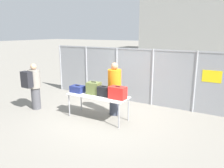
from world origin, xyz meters
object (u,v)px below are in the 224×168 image
at_px(utility_trailer, 164,80).
at_px(traveler_hooded, 33,85).
at_px(inspection_table, 98,97).
at_px(suitcase_black, 104,91).
at_px(suitcase_navy, 78,89).
at_px(suitcase_olive, 94,88).
at_px(security_worker_near, 114,88).
at_px(suitcase_red, 118,93).

bearing_deg(utility_trailer, traveler_hooded, -121.83).
bearing_deg(inspection_table, suitcase_black, 5.36).
relative_size(suitcase_navy, suitcase_olive, 1.01).
relative_size(suitcase_black, security_worker_near, 0.22).
distance_m(suitcase_black, suitcase_red, 0.51).
height_order(suitcase_black, suitcase_red, suitcase_red).
xyz_separation_m(suitcase_navy, suitcase_black, (1.01, 0.05, 0.05)).
xyz_separation_m(suitcase_navy, suitcase_olive, (0.58, 0.12, 0.08)).
height_order(inspection_table, suitcase_black, suitcase_black).
xyz_separation_m(traveler_hooded, security_worker_near, (2.75, 1.01, 0.00)).
height_order(suitcase_black, traveler_hooded, traveler_hooded).
relative_size(traveler_hooded, security_worker_near, 0.94).
bearing_deg(security_worker_near, utility_trailer, -93.60).
xyz_separation_m(inspection_table, security_worker_near, (0.28, 0.58, 0.20)).
xyz_separation_m(suitcase_red, traveler_hooded, (-3.19, -0.43, -0.05)).
bearing_deg(inspection_table, suitcase_navy, -177.96).
distance_m(suitcase_navy, utility_trailer, 4.98).
relative_size(security_worker_near, utility_trailer, 0.53).
bearing_deg(security_worker_near, suitcase_navy, 31.80).
distance_m(suitcase_navy, security_worker_near, 1.24).
distance_m(inspection_table, security_worker_near, 0.67).
bearing_deg(traveler_hooded, inspection_table, 2.07).
bearing_deg(suitcase_black, security_worker_near, 82.93).
bearing_deg(utility_trailer, suitcase_red, -89.98).
height_order(suitcase_navy, traveler_hooded, traveler_hooded).
bearing_deg(suitcase_red, security_worker_near, 126.95).
xyz_separation_m(security_worker_near, utility_trailer, (0.43, 4.12, -0.48)).
distance_m(suitcase_black, security_worker_near, 0.56).
xyz_separation_m(suitcase_black, traveler_hooded, (-2.68, -0.45, -0.02)).
bearing_deg(suitcase_navy, inspection_table, 2.04).
bearing_deg(traveler_hooded, suitcase_navy, 5.73).
bearing_deg(suitcase_navy, utility_trailer, 72.25).
relative_size(suitcase_black, utility_trailer, 0.12).
bearing_deg(suitcase_olive, utility_trailer, 78.53).
height_order(inspection_table, utility_trailer, inspection_table).
distance_m(suitcase_navy, suitcase_black, 1.01).
bearing_deg(suitcase_olive, suitcase_navy, -168.59).
distance_m(traveler_hooded, security_worker_near, 2.93).
xyz_separation_m(inspection_table, suitcase_red, (0.72, -0.00, 0.24)).
xyz_separation_m(suitcase_black, security_worker_near, (0.07, 0.56, -0.01)).
bearing_deg(traveler_hooded, suitcase_red, -0.15).
bearing_deg(security_worker_near, traveler_hooded, 22.63).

